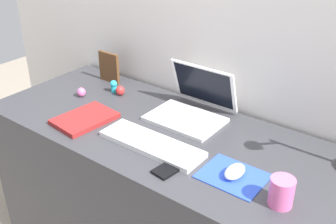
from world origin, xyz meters
TOP-DOWN VIEW (x-y plane):
  - back_wall at (0.00, 0.35)m, footprint 2.78×0.05m
  - desk at (0.00, 0.00)m, footprint 1.58×0.62m
  - laptop at (0.00, 0.18)m, footprint 0.30×0.28m
  - keyboard at (0.01, -0.12)m, footprint 0.41×0.13m
  - mousepad at (0.34, -0.10)m, footprint 0.21×0.17m
  - mouse at (0.35, -0.10)m, footprint 0.06×0.10m
  - cell_phone at (0.15, -0.19)m, footprint 0.08×0.14m
  - notebook_pad at (-0.33, -0.13)m, footprint 0.19×0.26m
  - picture_frame at (-0.53, 0.22)m, footprint 0.12×0.02m
  - coffee_mug at (0.52, -0.13)m, footprint 0.07×0.07m
  - toy_figurine_red at (-0.38, 0.14)m, footprint 0.04×0.04m
  - toy_figurine_pink at (-0.51, 0.02)m, footprint 0.04×0.04m
  - toy_figurine_cyan at (-0.43, 0.14)m, footprint 0.03×0.03m

SIDE VIEW (x-z plane):
  - desk at x=0.00m, z-range 0.00..0.74m
  - back_wall at x=0.00m, z-range 0.00..1.43m
  - mousepad at x=0.34m, z-range 0.74..0.74m
  - cell_phone at x=0.15m, z-range 0.74..0.75m
  - keyboard at x=0.01m, z-range 0.74..0.76m
  - notebook_pad at x=-0.33m, z-range 0.74..0.76m
  - mouse at x=0.35m, z-range 0.74..0.78m
  - toy_figurine_pink at x=-0.51m, z-range 0.74..0.78m
  - toy_figurine_red at x=-0.38m, z-range 0.74..0.79m
  - toy_figurine_cyan at x=-0.43m, z-range 0.74..0.80m
  - coffee_mug at x=0.52m, z-range 0.74..0.83m
  - laptop at x=0.00m, z-range 0.69..0.90m
  - picture_frame at x=-0.53m, z-range 0.74..0.89m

